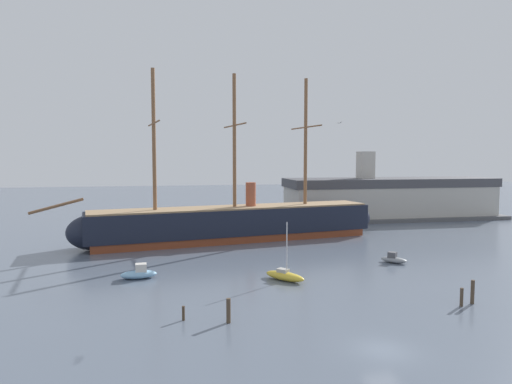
% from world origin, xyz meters
% --- Properties ---
extents(ground_plane, '(400.00, 400.00, 0.00)m').
position_xyz_m(ground_plane, '(0.00, 0.00, 0.00)').
color(ground_plane, slate).
extents(tall_ship, '(57.51, 15.66, 27.79)m').
position_xyz_m(tall_ship, '(-3.92, 45.39, 3.03)').
color(tall_ship, brown).
rests_on(tall_ship, ground).
extents(sailboat_near_centre, '(4.49, 4.97, 6.73)m').
position_xyz_m(sailboat_near_centre, '(-2.12, 19.57, 0.57)').
color(sailboat_near_centre, gold).
rests_on(sailboat_near_centre, ground).
extents(motorboat_mid_left, '(4.24, 2.02, 1.73)m').
position_xyz_m(motorboat_mid_left, '(-18.47, 23.67, 0.61)').
color(motorboat_mid_left, '#7FB2D6').
rests_on(motorboat_mid_left, ground).
extents(motorboat_mid_right, '(3.41, 3.42, 1.43)m').
position_xyz_m(motorboat_mid_right, '(14.34, 25.01, 0.50)').
color(motorboat_mid_right, gray).
rests_on(motorboat_mid_right, ground).
extents(dinghy_far_left, '(2.31, 1.87, 0.50)m').
position_xyz_m(dinghy_far_left, '(-29.04, 55.41, 0.25)').
color(dinghy_far_left, silver).
rests_on(dinghy_far_left, ground).
extents(dinghy_distant_centre, '(2.01, 2.58, 0.56)m').
position_xyz_m(dinghy_distant_centre, '(2.25, 63.61, 0.28)').
color(dinghy_distant_centre, gray).
rests_on(dinghy_distant_centre, ground).
extents(mooring_piling_nearest, '(0.35, 0.35, 2.31)m').
position_xyz_m(mooring_piling_nearest, '(13.36, 8.00, 1.15)').
color(mooring_piling_nearest, '#4C3D2D').
rests_on(mooring_piling_nearest, ground).
extents(mooring_piling_left_pair, '(0.37, 0.37, 2.11)m').
position_xyz_m(mooring_piling_left_pair, '(-10.25, 7.65, 1.06)').
color(mooring_piling_left_pair, '#4C3D2D').
rests_on(mooring_piling_left_pair, ground).
extents(mooring_piling_right_pair, '(0.24, 0.24, 1.25)m').
position_xyz_m(mooring_piling_right_pair, '(-13.97, 9.00, 0.63)').
color(mooring_piling_right_pair, '#423323').
rests_on(mooring_piling_right_pair, ground).
extents(mooring_piling_midwater, '(0.31, 0.31, 1.75)m').
position_xyz_m(mooring_piling_midwater, '(11.87, 7.55, 0.88)').
color(mooring_piling_midwater, '#4C3D2D').
rests_on(mooring_piling_midwater, ground).
extents(dockside_warehouse_right, '(51.99, 14.49, 15.34)m').
position_xyz_m(dockside_warehouse_right, '(35.10, 65.48, 4.65)').
color(dockside_warehouse_right, '#565659').
rests_on(dockside_warehouse_right, ground).
extents(seagull_in_flight, '(0.41, 1.38, 0.14)m').
position_xyz_m(seagull_in_flight, '(4.75, 20.98, 18.05)').
color(seagull_in_flight, silver).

